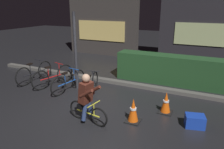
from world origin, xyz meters
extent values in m
plane|color=black|center=(0.00, 0.00, 0.00)|extent=(40.00, 40.00, 0.00)
cube|color=#56544F|center=(0.00, 2.20, 0.06)|extent=(12.00, 0.24, 0.12)
cube|color=#214723|center=(1.80, 3.10, 0.53)|extent=(4.80, 0.70, 1.05)
cube|color=#383330|center=(-3.19, 6.50, 1.99)|extent=(4.16, 0.50, 3.98)
cube|color=#F2D172|center=(-3.19, 6.23, 1.39)|extent=(2.91, 0.04, 1.10)
cube|color=#262328|center=(2.66, 7.20, 2.10)|extent=(5.37, 0.50, 4.19)
cube|color=#BFCC8C|center=(2.66, 6.93, 1.40)|extent=(3.76, 0.04, 1.10)
cylinder|color=#2D2D33|center=(-1.43, 1.20, 1.29)|extent=(0.10, 0.10, 2.58)
torus|color=black|center=(-3.22, 1.58, 0.35)|extent=(0.08, 0.69, 0.69)
torus|color=black|center=(-3.27, 0.55, 0.35)|extent=(0.08, 0.69, 0.69)
cylinder|color=black|center=(-3.25, 1.07, 0.35)|extent=(0.09, 1.03, 0.04)
cylinder|color=black|center=(-3.26, 0.89, 0.54)|extent=(0.03, 0.03, 0.39)
cube|color=black|center=(-3.26, 0.89, 0.73)|extent=(0.11, 0.20, 0.05)
cylinder|color=black|center=(-3.23, 1.35, 0.56)|extent=(0.03, 0.03, 0.44)
cylinder|color=black|center=(-3.23, 1.35, 0.78)|extent=(0.46, 0.05, 0.02)
torus|color=black|center=(-2.20, 1.52, 0.34)|extent=(0.22, 0.67, 0.68)
torus|color=black|center=(-2.46, 0.53, 0.34)|extent=(0.22, 0.67, 0.68)
cylinder|color=#B21919|center=(-2.33, 1.02, 0.34)|extent=(0.30, 1.00, 0.04)
cylinder|color=#B21919|center=(-2.37, 0.85, 0.53)|extent=(0.03, 0.03, 0.38)
cube|color=black|center=(-2.37, 0.85, 0.73)|extent=(0.15, 0.22, 0.05)
cylinder|color=#B21919|center=(-2.26, 1.29, 0.56)|extent=(0.03, 0.03, 0.43)
cylinder|color=#B21919|center=(-2.26, 1.29, 0.78)|extent=(0.45, 0.14, 0.02)
torus|color=black|center=(-1.45, 1.32, 0.32)|extent=(0.13, 0.63, 0.63)
torus|color=black|center=(-1.59, 0.39, 0.32)|extent=(0.13, 0.63, 0.63)
cylinder|color=#19479E|center=(-1.52, 0.85, 0.32)|extent=(0.17, 0.94, 0.04)
cylinder|color=#19479E|center=(-1.54, 0.69, 0.49)|extent=(0.03, 0.03, 0.35)
cube|color=black|center=(-1.54, 0.69, 0.67)|extent=(0.13, 0.21, 0.05)
cylinder|color=#19479E|center=(-1.48, 1.11, 0.52)|extent=(0.03, 0.03, 0.40)
cylinder|color=#19479E|center=(-1.48, 1.11, 0.71)|extent=(0.46, 0.09, 0.02)
torus|color=black|center=(-0.82, 1.38, 0.32)|extent=(0.19, 0.62, 0.63)
torus|color=black|center=(-0.60, 0.47, 0.32)|extent=(0.19, 0.62, 0.63)
cylinder|color=black|center=(-0.71, 0.93, 0.32)|extent=(0.25, 0.92, 0.04)
cylinder|color=black|center=(-0.67, 0.77, 0.49)|extent=(0.03, 0.03, 0.35)
cube|color=black|center=(-0.67, 0.77, 0.67)|extent=(0.14, 0.22, 0.05)
cylinder|color=black|center=(-0.77, 1.18, 0.51)|extent=(0.03, 0.03, 0.40)
cylinder|color=black|center=(-0.77, 1.18, 0.71)|extent=(0.45, 0.13, 0.02)
cube|color=black|center=(1.11, -0.10, 0.01)|extent=(0.36, 0.36, 0.03)
cone|color=#EA560F|center=(1.11, -0.10, 0.32)|extent=(0.26, 0.26, 0.59)
cylinder|color=white|center=(1.11, -0.10, 0.35)|extent=(0.16, 0.16, 0.05)
cube|color=black|center=(1.74, 0.72, 0.01)|extent=(0.36, 0.36, 0.03)
cone|color=#EA560F|center=(1.74, 0.72, 0.31)|extent=(0.26, 0.26, 0.56)
cylinder|color=white|center=(1.74, 0.72, 0.34)|extent=(0.16, 0.16, 0.05)
cube|color=#193DB7|center=(2.52, 0.30, 0.15)|extent=(0.51, 0.42, 0.30)
torus|color=black|center=(0.47, -0.66, 0.24)|extent=(0.48, 0.12, 0.48)
torus|color=black|center=(-0.23, -0.55, 0.24)|extent=(0.48, 0.12, 0.48)
cylinder|color=gold|center=(0.12, -0.60, 0.24)|extent=(0.70, 0.15, 0.04)
cylinder|color=gold|center=(0.00, -0.58, 0.37)|extent=(0.03, 0.03, 0.26)
cube|color=black|center=(0.00, -0.58, 0.51)|extent=(0.21, 0.13, 0.05)
cylinder|color=gold|center=(0.31, -0.63, 0.39)|extent=(0.03, 0.03, 0.30)
cylinder|color=gold|center=(0.31, -0.63, 0.54)|extent=(0.10, 0.46, 0.02)
cylinder|color=navy|center=(0.11, -0.50, 0.30)|extent=(0.14, 0.22, 0.42)
cylinder|color=navy|center=(0.08, -0.70, 0.30)|extent=(0.14, 0.22, 0.42)
cube|color=#512319|center=(0.08, -0.60, 0.79)|extent=(0.31, 0.36, 0.54)
sphere|color=tan|center=(0.10, -0.60, 1.15)|extent=(0.20, 0.20, 0.20)
cylinder|color=#512319|center=(0.24, -0.48, 0.84)|extent=(0.40, 0.14, 0.29)
cylinder|color=#512319|center=(0.19, -0.76, 0.84)|extent=(0.40, 0.14, 0.29)
ellipsoid|color=maroon|center=(0.05, -0.39, 0.74)|extent=(0.34, 0.21, 0.24)
camera|label=1|loc=(2.67, -4.57, 2.75)|focal=34.20mm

